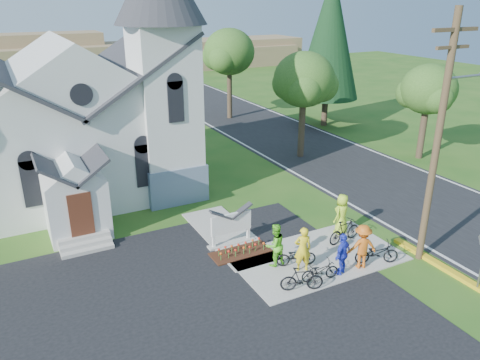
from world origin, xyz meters
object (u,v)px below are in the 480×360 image
bike_2 (296,256)px  bike_3 (344,231)px  bike_0 (320,271)px  utility_pole (440,134)px  cyclist_0 (303,249)px  bike_1 (302,279)px  bike_4 (377,253)px  cyclist_4 (342,214)px  cyclist_1 (275,245)px  church_sign (231,223)px  cyclist_2 (342,254)px  cyclist_3 (362,246)px

bike_2 → bike_3: 3.06m
bike_0 → bike_3: bearing=-45.8°
bike_2 → bike_3: bike_3 is taller
utility_pole → bike_2: bearing=159.8°
cyclist_0 → bike_0: cyclist_0 is taller
bike_0 → bike_1: bearing=112.9°
bike_4 → bike_3: bearing=24.1°
bike_0 → bike_4: 2.80m
bike_1 → bike_3: size_ratio=0.91×
utility_pole → bike_0: 6.93m
bike_3 → cyclist_4: size_ratio=0.95×
cyclist_0 → cyclist_1: size_ratio=1.04×
utility_pole → bike_4: (-2.02, 0.48, -4.88)m
bike_0 → bike_3: size_ratio=0.86×
bike_3 → cyclist_4: 1.00m
church_sign → bike_1: 4.49m
utility_pole → bike_0: (-4.82, 0.55, -4.95)m
cyclist_0 → cyclist_4: (3.42, 1.83, 0.00)m
church_sign → cyclist_2: cyclist_2 is taller
church_sign → cyclist_3: size_ratio=1.18×
bike_2 → cyclist_4: 3.76m
bike_2 → cyclist_3: bearing=-101.2°
church_sign → cyclist_2: (2.78, -4.16, -0.10)m
utility_pole → cyclist_0: size_ratio=5.28×
cyclist_3 → bike_3: cyclist_3 is taller
bike_1 → bike_4: size_ratio=0.90×
utility_pole → bike_1: 7.60m
bike_2 → bike_3: size_ratio=0.91×
cyclist_3 → bike_1: bearing=21.9°
cyclist_1 → bike_1: cyclist_1 is taller
cyclist_1 → bike_4: 4.21m
bike_1 → church_sign: bearing=31.8°
bike_0 → bike_1: (-1.02, -0.25, 0.08)m
cyclist_0 → cyclist_4: bearing=-132.9°
cyclist_0 → cyclist_3: 2.41m
bike_0 → cyclist_3: (2.03, -0.00, 0.53)m
cyclist_4 → church_sign: bearing=-35.4°
cyclist_3 → cyclist_0: bearing=-5.0°
cyclist_1 → cyclist_2: bearing=131.8°
cyclist_2 → cyclist_3: (0.99, 0.01, 0.06)m
bike_3 → bike_1: bearing=113.3°
bike_1 → cyclist_4: bearing=-32.4°
bike_0 → bike_3: 3.39m
church_sign → cyclist_3: bearing=-47.7°
bike_1 → cyclist_3: bearing=-63.0°
bike_2 → cyclist_1: bearing=78.1°
cyclist_0 → bike_3: bearing=-141.9°
utility_pole → bike_0: bearing=173.5°
cyclist_3 → bike_0: bearing=17.2°
cyclist_2 → bike_2: bearing=-68.9°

